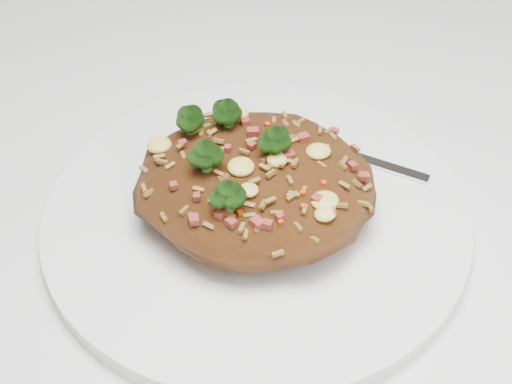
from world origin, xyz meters
TOP-DOWN VIEW (x-y plane):
  - dining_table at (0.00, 0.00)m, footprint 1.20×0.80m
  - plate at (0.01, 0.04)m, footprint 0.29×0.29m
  - fried_rice at (0.01, 0.04)m, footprint 0.16×0.15m
  - fork at (0.06, 0.10)m, footprint 0.16×0.07m

SIDE VIEW (x-z plane):
  - dining_table at x=0.00m, z-range 0.28..1.03m
  - plate at x=0.01m, z-range 0.75..0.76m
  - fork at x=0.06m, z-range 0.76..0.77m
  - fried_rice at x=0.01m, z-range 0.76..0.83m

